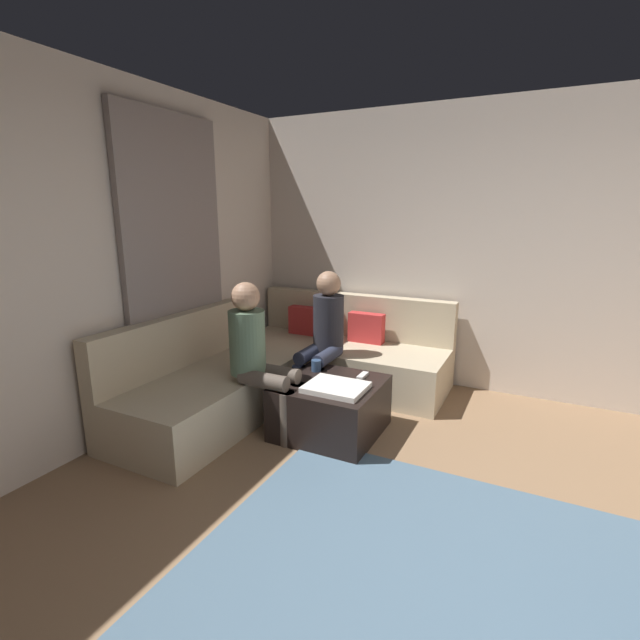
{
  "coord_description": "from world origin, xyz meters",
  "views": [
    {
      "loc": [
        -0.01,
        -1.62,
        1.72
      ],
      "look_at": [
        -1.63,
        1.63,
        0.85
      ],
      "focal_mm": 25.53,
      "sensor_mm": 36.0,
      "label": 1
    }
  ],
  "objects": [
    {
      "name": "area_rug",
      "position": [
        -0.2,
        0.1,
        0.01
      ],
      "size": [
        2.6,
        2.2,
        0.01
      ],
      "primitive_type": "cube",
      "color": "slate",
      "rests_on": "ground_plane"
    },
    {
      "name": "game_remote",
      "position": [
        -1.24,
        1.62,
        0.43
      ],
      "size": [
        0.05,
        0.15,
        0.02
      ],
      "primitive_type": "cube",
      "color": "white",
      "rests_on": "ottoman"
    },
    {
      "name": "person_on_couch_side",
      "position": [
        -1.93,
        1.17,
        0.66
      ],
      "size": [
        0.6,
        0.3,
        1.2
      ],
      "rotation": [
        0.0,
        0.0,
        -1.57
      ],
      "color": "brown",
      "rests_on": "ground_plane"
    },
    {
      "name": "wall_left",
      "position": [
        -2.94,
        0.0,
        1.35
      ],
      "size": [
        0.12,
        6.0,
        2.7
      ],
      "primitive_type": "cube",
      "color": "beige",
      "rests_on": "ground_plane"
    },
    {
      "name": "coffee_mug",
      "position": [
        -1.64,
        1.58,
        0.47
      ],
      "size": [
        0.08,
        0.08,
        0.1
      ],
      "primitive_type": "cylinder",
      "color": "#334C72",
      "rests_on": "ottoman"
    },
    {
      "name": "ottoman",
      "position": [
        -1.42,
        1.4,
        0.21
      ],
      "size": [
        0.76,
        0.76,
        0.42
      ],
      "primitive_type": "cube",
      "color": "black",
      "rests_on": "ground_plane"
    },
    {
      "name": "wall_back",
      "position": [
        0.0,
        2.94,
        1.35
      ],
      "size": [
        6.0,
        0.12,
        2.7
      ],
      "primitive_type": "cube",
      "color": "beige",
      "rests_on": "ground_plane"
    },
    {
      "name": "curtain_panel",
      "position": [
        -2.84,
        1.3,
        1.25
      ],
      "size": [
        0.06,
        1.1,
        2.5
      ],
      "primitive_type": "cube",
      "color": "gray",
      "rests_on": "ground_plane"
    },
    {
      "name": "person_on_couch_back",
      "position": [
        -1.74,
        1.93,
        0.66
      ],
      "size": [
        0.3,
        0.6,
        1.2
      ],
      "rotation": [
        0.0,
        0.0,
        3.14
      ],
      "color": "#2D3347",
      "rests_on": "ground_plane"
    },
    {
      "name": "folded_blanket",
      "position": [
        -1.32,
        1.28,
        0.44
      ],
      "size": [
        0.44,
        0.36,
        0.04
      ],
      "primitive_type": "cube",
      "color": "white",
      "rests_on": "ottoman"
    },
    {
      "name": "sectional_couch",
      "position": [
        -2.08,
        1.88,
        0.28
      ],
      "size": [
        2.1,
        2.55,
        0.87
      ],
      "color": "#C6B593",
      "rests_on": "ground_plane"
    }
  ]
}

